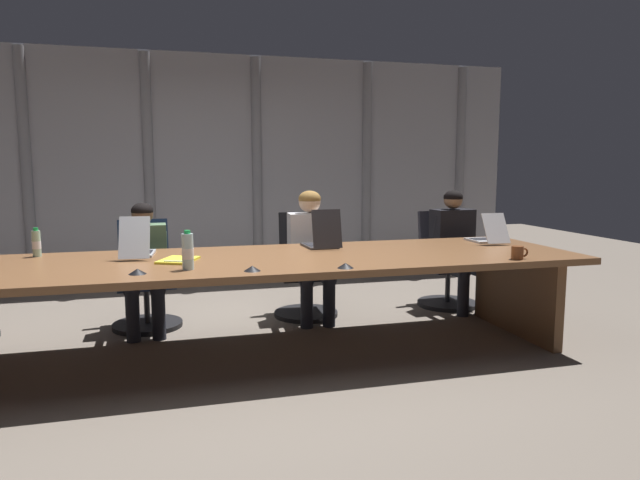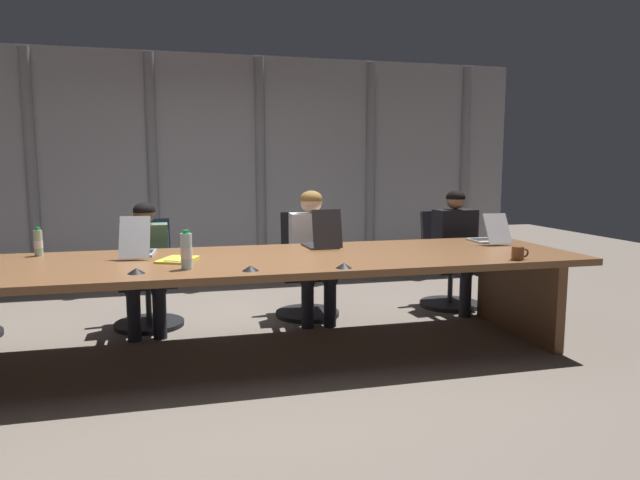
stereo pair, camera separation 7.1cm
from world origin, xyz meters
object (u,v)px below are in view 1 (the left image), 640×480
Objects in this scene: laptop_left_mid at (138,249)px; conference_mic_left_side at (137,271)px; conference_mic_middle at (345,265)px; conference_mic_right_side at (252,268)px; water_bottle_secondary at (188,252)px; person_center at (311,247)px; laptop_right_mid at (486,236)px; spiral_notepad at (178,260)px; office_chair_right_mid at (445,271)px; office_chair_left_mid at (146,287)px; person_right_mid at (456,243)px; water_bottle_primary at (36,244)px; office_chair_center at (305,278)px; coffee_mug_near at (518,253)px; laptop_center at (322,240)px; person_left_mid at (144,260)px.

conference_mic_left_side is (0.03, -0.72, -0.04)m from laptop_left_mid.
conference_mic_middle is 1.00× the size of conference_mic_right_side.
water_bottle_secondary is 0.34m from conference_mic_left_side.
conference_mic_middle is (-0.14, -1.45, 0.08)m from person_center.
spiral_notepad is (-2.65, -0.30, -0.04)m from laptop_right_mid.
person_center is (-1.45, -0.15, 0.33)m from office_chair_right_mid.
laptop_right_mid reaches higher than conference_mic_right_side.
laptop_right_mid is 1.81m from conference_mic_middle.
laptop_left_mid is 0.53× the size of office_chair_left_mid.
office_chair_right_mid is (2.92, 0.00, 0.00)m from office_chair_left_mid.
person_right_mid reaches higher than conference_mic_left_side.
laptop_right_mid is at bearing 13.94° from conference_mic_left_side.
office_chair_right_mid is 0.80× the size of person_center.
water_bottle_primary is at bearing 80.01° from laptop_left_mid.
laptop_left_mid is 4.49× the size of conference_mic_middle.
conference_mic_middle is (-0.11, -1.60, 0.40)m from office_chair_center.
coffee_mug_near reaches higher than conference_mic_middle.
laptop_center is 3.70× the size of conference_mic_right_side.
conference_mic_left_side is 1.00× the size of conference_mic_middle.
office_chair_center is 1.62m from spiral_notepad.
office_chair_center is 2.08m from conference_mic_left_side.
laptop_center reaches higher than laptop_left_mid.
conference_mic_middle is at bearing -3.35° from spiral_notepad.
laptop_center is at bearing 89.65° from laptop_right_mid.
laptop_center is 0.35× the size of person_right_mid.
laptop_right_mid is at bearing -2.99° from water_bottle_primary.
conference_mic_left_side is at bearing -0.94° from person_left_mid.
coffee_mug_near is (-0.27, -1.59, 0.44)m from office_chair_right_mid.
office_chair_right_mid is 8.60× the size of conference_mic_middle.
conference_mic_left_side reaches higher than spiral_notepad.
water_bottle_secondary is (-1.12, -1.38, 0.50)m from office_chair_center.
office_chair_left_mid is 1.51m from person_center.
office_chair_center is at bearing 85.95° from conference_mic_middle.
conference_mic_left_side is (0.01, -1.29, 0.14)m from person_left_mid.
person_center reaches higher than office_chair_left_mid.
laptop_left_mid is at bearing -5.61° from office_chair_left_mid.
laptop_center is 0.42× the size of office_chair_center.
laptop_left_mid reaches higher than water_bottle_secondary.
office_chair_left_mid is at bearing -91.72° from office_chair_right_mid.
laptop_center is at bearing 143.24° from coffee_mug_near.
spiral_notepad is (-0.06, 0.35, -0.11)m from water_bottle_secondary.
person_right_mid is at bearing 41.86° from conference_mic_middle.
laptop_center is 0.81m from office_chair_center.
office_chair_right_mid reaches higher than office_chair_left_mid.
water_bottle_secondary is at bearing -56.07° from spiral_notepad.
person_center is (1.49, 0.58, -0.12)m from laptop_left_mid.
laptop_center reaches higher than office_chair_left_mid.
person_left_mid is 9.97× the size of conference_mic_left_side.
water_bottle_primary is 2.33m from conference_mic_middle.
conference_mic_right_side is at bearing -34.38° from water_bottle_primary.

